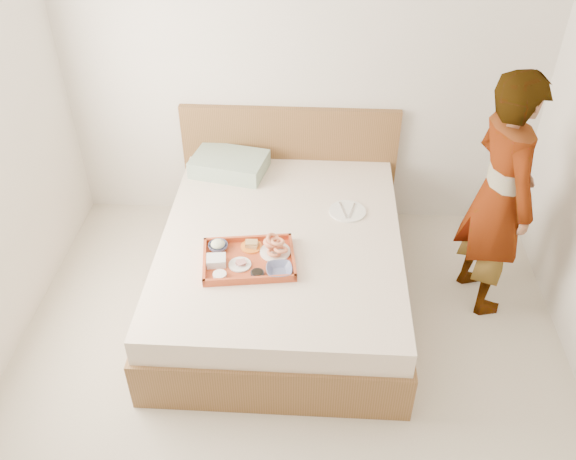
% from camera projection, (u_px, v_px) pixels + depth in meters
% --- Properties ---
extents(ground, '(3.50, 4.00, 0.01)m').
position_uv_depth(ground, '(285.00, 415.00, 3.50)').
color(ground, beige).
rests_on(ground, ground).
extents(wall_back, '(3.50, 0.01, 2.60)m').
position_uv_depth(wall_back, '(302.00, 61.00, 4.28)').
color(wall_back, silver).
rests_on(wall_back, ground).
extents(bed, '(1.65, 2.00, 0.53)m').
position_uv_depth(bed, '(281.00, 265.00, 4.13)').
color(bed, brown).
rests_on(bed, ground).
extents(headboard, '(1.65, 0.06, 0.95)m').
position_uv_depth(headboard, '(289.00, 164.00, 4.76)').
color(headboard, brown).
rests_on(headboard, ground).
extents(pillow, '(0.59, 0.46, 0.13)m').
position_uv_depth(pillow, '(229.00, 164.00, 4.53)').
color(pillow, '#A9B4A6').
rests_on(pillow, bed).
extents(tray, '(0.61, 0.48, 0.05)m').
position_uv_depth(tray, '(249.00, 259.00, 3.74)').
color(tray, '#C03D24').
rests_on(tray, bed).
extents(prawn_plate, '(0.22, 0.22, 0.01)m').
position_uv_depth(prawn_plate, '(275.00, 252.00, 3.80)').
color(prawn_plate, white).
rests_on(prawn_plate, tray).
extents(navy_bowl_big, '(0.18, 0.18, 0.04)m').
position_uv_depth(navy_bowl_big, '(279.00, 270.00, 3.64)').
color(navy_bowl_big, navy).
rests_on(navy_bowl_big, tray).
extents(sauce_dish, '(0.09, 0.09, 0.03)m').
position_uv_depth(sauce_dish, '(257.00, 274.00, 3.62)').
color(sauce_dish, black).
rests_on(sauce_dish, tray).
extents(meat_plate, '(0.16, 0.16, 0.01)m').
position_uv_depth(meat_plate, '(240.00, 265.00, 3.70)').
color(meat_plate, white).
rests_on(meat_plate, tray).
extents(bread_plate, '(0.15, 0.15, 0.01)m').
position_uv_depth(bread_plate, '(251.00, 247.00, 3.84)').
color(bread_plate, orange).
rests_on(bread_plate, tray).
extents(salad_bowl, '(0.14, 0.14, 0.04)m').
position_uv_depth(salad_bowl, '(218.00, 247.00, 3.82)').
color(salad_bowl, navy).
rests_on(salad_bowl, tray).
extents(plastic_tub, '(0.13, 0.11, 0.05)m').
position_uv_depth(plastic_tub, '(216.00, 261.00, 3.70)').
color(plastic_tub, silver).
rests_on(plastic_tub, tray).
extents(cheese_round, '(0.09, 0.09, 0.03)m').
position_uv_depth(cheese_round, '(220.00, 275.00, 3.61)').
color(cheese_round, white).
rests_on(cheese_round, tray).
extents(dinner_plate, '(0.27, 0.27, 0.01)m').
position_uv_depth(dinner_plate, '(348.00, 211.00, 4.16)').
color(dinner_plate, white).
rests_on(dinner_plate, bed).
extents(person, '(0.55, 0.69, 1.67)m').
position_uv_depth(person, '(499.00, 196.00, 3.78)').
color(person, silver).
rests_on(person, ground).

